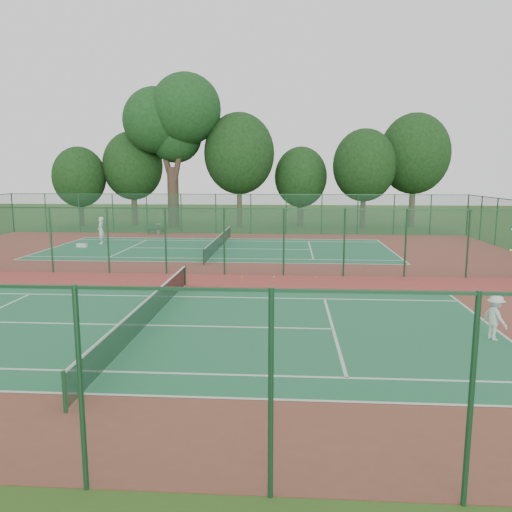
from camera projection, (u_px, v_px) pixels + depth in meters
The scene contains 18 objects.
ground at pixel (195, 274), 26.16m from camera, with size 120.00×120.00×0.00m, color #2A4917.
red_pad at pixel (195, 274), 26.16m from camera, with size 40.00×36.00×0.01m, color maroon.
court_near at pixel (147, 325), 17.30m from camera, with size 23.77×10.97×0.01m, color #206743.
court_far at pixel (219, 249), 35.02m from camera, with size 23.77×10.97×0.01m, color #206742.
fence_north at pixel (233, 214), 43.60m from camera, with size 40.00×0.09×3.50m.
fence_divider at pixel (195, 241), 25.87m from camera, with size 40.00×0.09×3.50m.
tennis_net_near at pixel (147, 311), 17.21m from camera, with size 0.10×12.90×0.97m.
tennis_net_far at pixel (219, 241), 34.93m from camera, with size 0.10×12.90×0.97m.
player_near at pixel (495, 317), 15.68m from camera, with size 0.94×0.54×1.45m, color white.
player_far at pixel (101, 230), 37.28m from camera, with size 0.73×0.48×2.01m, color white.
trash_bin at pixel (158, 229), 43.85m from camera, with size 0.48×0.48×0.86m, color slate.
bench at pixel (155, 229), 43.28m from camera, with size 1.47×0.64×0.88m.
kit_bag at pixel (82, 245), 35.64m from camera, with size 0.74×0.28×0.28m, color white.
stray_ball_a at pixel (274, 277), 25.25m from camera, with size 0.08×0.08×0.08m, color #B8D331.
stray_ball_b at pixel (316, 277), 25.23m from camera, with size 0.06×0.06×0.06m, color #ADC52D.
stray_ball_c at pixel (242, 277), 25.25m from camera, with size 0.06×0.06×0.06m, color #D7E635.
big_tree at pixel (173, 120), 47.38m from camera, with size 9.48×6.94×14.56m.
evergreen_row at pixel (245, 226), 50.00m from camera, with size 39.00×5.00×12.00m, color black, non-canonical shape.
Camera 1 is at (4.87, -25.39, 5.21)m, focal length 35.00 mm.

